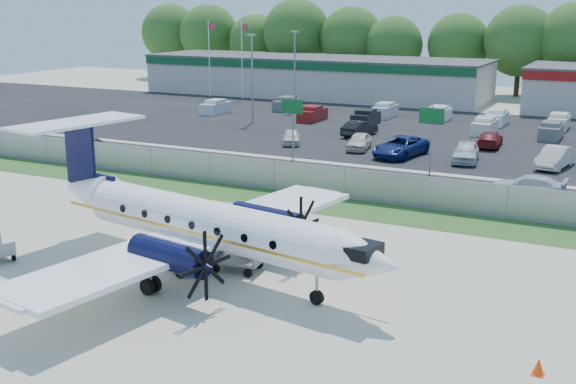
% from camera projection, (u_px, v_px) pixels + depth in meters
% --- Properties ---
extents(ground, '(170.00, 170.00, 0.00)m').
position_uv_depth(ground, '(231.00, 269.00, 33.56)').
color(ground, beige).
rests_on(ground, ground).
extents(grass_verge, '(170.00, 4.00, 0.02)m').
position_uv_depth(grass_verge, '(332.00, 206.00, 43.96)').
color(grass_verge, '#2D561E').
rests_on(grass_verge, ground).
extents(access_road, '(170.00, 8.00, 0.02)m').
position_uv_depth(access_road, '(371.00, 182.00, 50.02)').
color(access_road, black).
rests_on(access_road, ground).
extents(parking_lot, '(170.00, 32.00, 0.02)m').
position_uv_depth(parking_lot, '(448.00, 135.00, 68.23)').
color(parking_lot, black).
rests_on(parking_lot, ground).
extents(perimeter_fence, '(120.00, 0.06, 1.99)m').
position_uv_depth(perimeter_fence, '(344.00, 183.00, 45.44)').
color(perimeter_fence, gray).
rests_on(perimeter_fence, ground).
extents(building_west, '(46.40, 12.40, 5.24)m').
position_uv_depth(building_west, '(313.00, 76.00, 96.96)').
color(building_west, beige).
rests_on(building_west, ground).
extents(sign_left, '(1.80, 0.26, 5.00)m').
position_uv_depth(sign_left, '(293.00, 115.00, 55.95)').
color(sign_left, gray).
rests_on(sign_left, ground).
extents(sign_mid, '(1.80, 0.26, 5.00)m').
position_uv_depth(sign_mid, '(432.00, 125.00, 51.22)').
color(sign_mid, gray).
rests_on(sign_mid, ground).
extents(flagpole_west, '(1.06, 0.12, 10.00)m').
position_uv_depth(flagpole_west, '(210.00, 54.00, 95.29)').
color(flagpole_west, white).
rests_on(flagpole_west, ground).
extents(flagpole_east, '(1.06, 0.12, 10.00)m').
position_uv_depth(flagpole_east, '(242.00, 55.00, 93.14)').
color(flagpole_east, white).
rests_on(flagpole_east, ground).
extents(light_pole_nw, '(0.90, 0.35, 9.09)m').
position_uv_depth(light_pole_nw, '(252.00, 72.00, 73.80)').
color(light_pole_nw, gray).
rests_on(light_pole_nw, ground).
extents(light_pole_sw, '(0.90, 0.35, 9.09)m').
position_uv_depth(light_pole_sw, '(295.00, 65.00, 82.47)').
color(light_pole_sw, gray).
rests_on(light_pole_sw, ground).
extents(tree_line, '(112.00, 6.00, 14.00)m').
position_uv_depth(tree_line, '(511.00, 96.00, 97.71)').
color(tree_line, '#2B591A').
rests_on(tree_line, ground).
extents(aircraft, '(20.27, 19.88, 6.19)m').
position_uv_depth(aircraft, '(203.00, 222.00, 32.54)').
color(aircraft, white).
rests_on(aircraft, ground).
extents(pushback_tug, '(2.82, 2.41, 1.34)m').
position_uv_depth(pushback_tug, '(183.00, 256.00, 33.42)').
color(pushback_tug, white).
rests_on(pushback_tug, ground).
extents(baggage_cart_far, '(2.39, 1.57, 1.19)m').
position_uv_depth(baggage_cart_far, '(238.00, 259.00, 33.20)').
color(baggage_cart_far, gray).
rests_on(baggage_cart_far, ground).
extents(cone_nose, '(0.42, 0.42, 0.59)m').
position_uv_depth(cone_nose, '(539.00, 367.00, 23.88)').
color(cone_nose, '#FF4308').
rests_on(cone_nose, ground).
extents(cone_starboard_wing, '(0.40, 0.40, 0.56)m').
position_uv_depth(cone_starboard_wing, '(185.00, 220.00, 40.21)').
color(cone_starboard_wing, '#FF4308').
rests_on(cone_starboard_wing, ground).
extents(road_car_west, '(4.72, 2.42, 1.48)m').
position_uv_depth(road_car_west, '(92.00, 158.00, 57.93)').
color(road_car_west, black).
rests_on(road_car_west, ground).
extents(road_car_mid, '(4.89, 2.26, 1.38)m').
position_uv_depth(road_car_mid, '(527.00, 196.00, 46.23)').
color(road_car_mid, silver).
rests_on(road_car_mid, ground).
extents(parked_car_a, '(2.93, 4.06, 1.29)m').
position_uv_depth(parked_car_a, '(291.00, 144.00, 63.68)').
color(parked_car_a, silver).
rests_on(parked_car_a, ground).
extents(parked_car_b, '(2.41, 4.45, 1.44)m').
position_uv_depth(parked_car_b, '(359.00, 150.00, 61.19)').
color(parked_car_b, beige).
rests_on(parked_car_b, ground).
extents(parked_car_c, '(3.71, 6.28, 1.64)m').
position_uv_depth(parked_car_c, '(400.00, 157.00, 58.45)').
color(parked_car_c, navy).
rests_on(parked_car_c, ground).
extents(parked_car_d, '(2.61, 4.97, 1.61)m').
position_uv_depth(parked_car_d, '(465.00, 162.00, 56.39)').
color(parked_car_d, silver).
rests_on(parked_car_d, ground).
extents(parked_car_e, '(2.52, 5.10, 1.61)m').
position_uv_depth(parked_car_e, '(554.00, 168.00, 54.36)').
color(parked_car_e, beige).
rests_on(parked_car_e, ground).
extents(parked_car_f, '(2.27, 4.70, 1.48)m').
position_uv_depth(parked_car_f, '(359.00, 136.00, 67.53)').
color(parked_car_f, black).
rests_on(parked_car_f, ground).
extents(parked_car_g, '(2.22, 4.73, 1.33)m').
position_uv_depth(parked_car_g, '(489.00, 147.00, 62.37)').
color(parked_car_g, maroon).
rests_on(parked_car_g, ground).
extents(far_parking_rows, '(56.00, 10.00, 1.60)m').
position_uv_depth(far_parking_rows, '(460.00, 127.00, 72.57)').
color(far_parking_rows, gray).
rests_on(far_parking_rows, ground).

